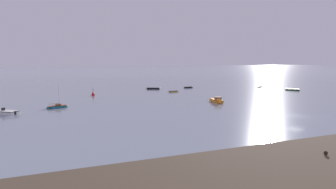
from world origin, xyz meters
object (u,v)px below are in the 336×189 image
(rowboat_moored_1, at_px, (260,86))
(rowboat_moored_4, at_px, (292,90))
(sailboat_moored_0, at_px, (57,107))
(channel_buoy, at_px, (93,94))
(rowboat_moored_3, at_px, (153,89))
(rowboat_moored_2, at_px, (174,91))
(motorboat_moored_2, at_px, (3,112))
(rowboat_moored_0, at_px, (188,87))
(motorboat_moored_1, at_px, (218,101))

(rowboat_moored_1, xyz_separation_m, rowboat_moored_4, (2.03, -13.83, 0.02))
(sailboat_moored_0, bearing_deg, channel_buoy, 50.65)
(rowboat_moored_3, bearing_deg, rowboat_moored_2, 134.03)
(rowboat_moored_1, distance_m, motorboat_moored_2, 84.77)
(rowboat_moored_0, relative_size, rowboat_moored_3, 0.79)
(rowboat_moored_1, distance_m, rowboat_moored_4, 13.98)
(sailboat_moored_0, bearing_deg, rowboat_moored_4, -5.05)
(rowboat_moored_0, xyz_separation_m, rowboat_moored_3, (-13.49, 0.22, 0.04))
(rowboat_moored_4, bearing_deg, rowboat_moored_0, -164.92)
(motorboat_moored_1, xyz_separation_m, channel_buoy, (-25.88, 24.52, 0.15))
(rowboat_moored_2, bearing_deg, rowboat_moored_4, 159.42)
(motorboat_moored_2, height_order, rowboat_moored_4, motorboat_moored_2)
(motorboat_moored_1, distance_m, rowboat_moored_1, 45.44)
(rowboat_moored_0, bearing_deg, rowboat_moored_1, -21.41)
(rowboat_moored_0, height_order, channel_buoy, channel_buoy)
(rowboat_moored_4, relative_size, channel_buoy, 2.02)
(motorboat_moored_1, bearing_deg, motorboat_moored_2, -81.44)
(rowboat_moored_1, height_order, motorboat_moored_2, motorboat_moored_2)
(rowboat_moored_0, height_order, rowboat_moored_2, rowboat_moored_0)
(channel_buoy, bearing_deg, motorboat_moored_1, -43.45)
(motorboat_moored_2, bearing_deg, rowboat_moored_1, -122.16)
(rowboat_moored_2, relative_size, motorboat_moored_2, 0.71)
(rowboat_moored_3, xyz_separation_m, rowboat_moored_4, (41.87, -20.83, -0.00))
(rowboat_moored_0, height_order, rowboat_moored_4, rowboat_moored_4)
(motorboat_moored_1, relative_size, motorboat_moored_2, 1.11)
(rowboat_moored_0, height_order, sailboat_moored_0, sailboat_moored_0)
(rowboat_moored_0, relative_size, channel_buoy, 1.70)
(channel_buoy, bearing_deg, rowboat_moored_3, 26.40)
(rowboat_moored_1, bearing_deg, rowboat_moored_4, 58.44)
(channel_buoy, bearing_deg, motorboat_moored_2, -131.62)
(motorboat_moored_2, relative_size, rowboat_moored_4, 1.10)
(rowboat_moored_2, bearing_deg, rowboat_moored_1, 179.87)
(motorboat_moored_1, bearing_deg, sailboat_moored_0, -87.62)
(rowboat_moored_0, bearing_deg, channel_buoy, -170.33)
(rowboat_moored_1, bearing_deg, motorboat_moored_1, -1.47)
(rowboat_moored_2, bearing_deg, channel_buoy, -4.77)
(motorboat_moored_1, xyz_separation_m, rowboat_moored_4, (37.62, 14.43, -0.11))
(rowboat_moored_1, height_order, rowboat_moored_2, rowboat_moored_1)
(sailboat_moored_0, bearing_deg, motorboat_moored_2, -172.60)
(rowboat_moored_0, xyz_separation_m, rowboat_moored_1, (26.36, -6.78, 0.02))
(rowboat_moored_0, distance_m, channel_buoy, 36.65)
(rowboat_moored_2, height_order, motorboat_moored_2, motorboat_moored_2)
(rowboat_moored_0, distance_m, rowboat_moored_1, 27.22)
(motorboat_moored_1, xyz_separation_m, sailboat_moored_0, (-35.61, 6.04, -0.10))
(rowboat_moored_1, bearing_deg, channel_buoy, -36.43)
(rowboat_moored_4, bearing_deg, motorboat_moored_1, -107.97)
(motorboat_moored_1, bearing_deg, rowboat_moored_3, -161.11)
(rowboat_moored_4, height_order, channel_buoy, channel_buoy)
(rowboat_moored_0, bearing_deg, rowboat_moored_2, -141.94)
(rowboat_moored_2, distance_m, rowboat_moored_3, 10.93)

